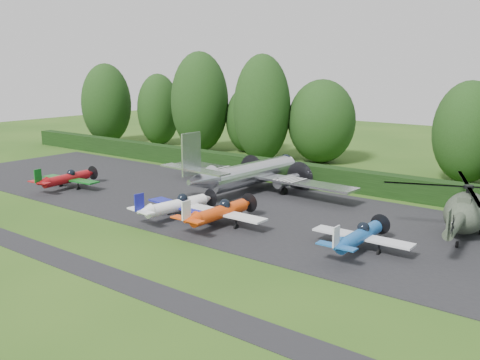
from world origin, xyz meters
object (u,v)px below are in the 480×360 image
Objects in this scene: light_plane_white at (177,205)px; light_plane_blue at (359,236)px; light_plane_orange at (220,212)px; transport_plane at (250,173)px; light_plane_red at (67,178)px; helicopter at (466,209)px.

light_plane_white reaches higher than light_plane_blue.
light_plane_orange is at bearing -0.36° from light_plane_white.
transport_plane reaches higher than light_plane_red.
light_plane_white is at bearing -146.73° from helicopter.
light_plane_red is (-14.36, -9.40, -0.76)m from transport_plane.
helicopter is (18.35, 9.11, 0.81)m from light_plane_white.
transport_plane is 2.80× the size of light_plane_white.
transport_plane is 1.56× the size of helicopter.
transport_plane is at bearing 114.93° from light_plane_orange.
light_plane_orange is at bearing 5.08° from light_plane_red.
light_plane_blue is at bearing -113.22° from helicopter.
transport_plane is at bearing 39.54° from light_plane_red.
light_plane_red is at bearing 178.28° from light_plane_orange.
light_plane_white is 3.86m from light_plane_orange.
helicopter is at bearing 30.30° from light_plane_orange.
light_plane_red is at bearing -149.96° from transport_plane.
light_plane_orange is at bearing -142.37° from helicopter.
transport_plane is 10.89m from light_plane_orange.
light_plane_blue reaches higher than light_plane_red.
helicopter is at bearing 20.11° from light_plane_red.
helicopter reaches higher than light_plane_red.
transport_plane is 2.93× the size of light_plane_blue.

